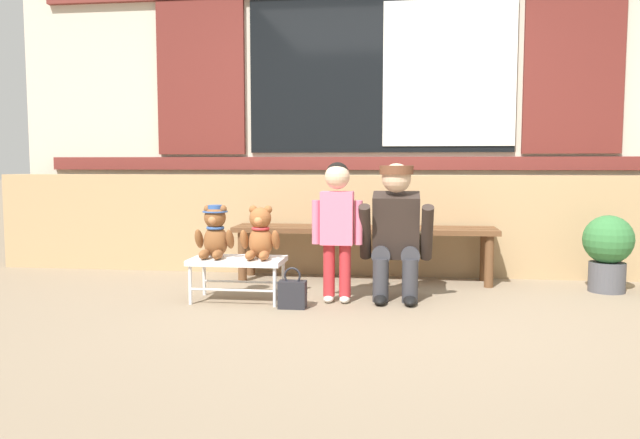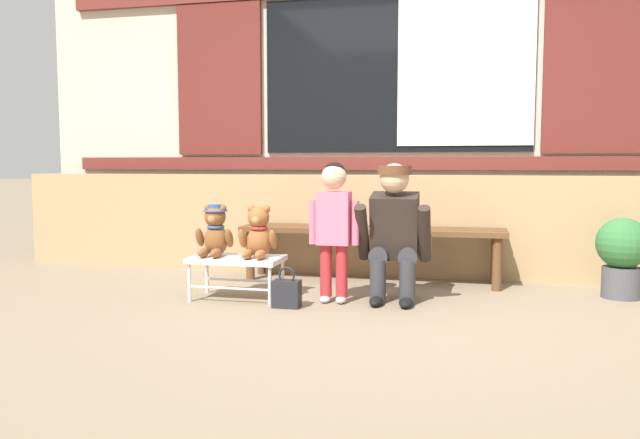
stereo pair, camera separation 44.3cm
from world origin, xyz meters
name	(u,v)px [view 1 (the left image)]	position (x,y,z in m)	size (l,w,h in m)	color
ground_plane	(368,312)	(0.00, 0.00, 0.00)	(60.00, 60.00, 0.00)	#84725B
brick_low_wall	(377,224)	(0.00, 1.43, 0.42)	(6.79, 0.25, 0.85)	tan
shop_facade	(381,73)	(0.00, 1.94, 1.78)	(6.92, 0.26, 3.55)	beige
wooden_bench_long	(364,235)	(-0.09, 1.06, 0.37)	(2.10, 0.40, 0.44)	brown
small_display_bench	(238,263)	(-0.91, 0.21, 0.27)	(0.64, 0.36, 0.30)	silver
teddy_bear_with_hat	(215,233)	(-1.07, 0.21, 0.47)	(0.28, 0.27, 0.36)	brown
teddy_bear_plain	(260,235)	(-0.75, 0.21, 0.46)	(0.28, 0.26, 0.36)	#93562D
child_standing	(337,216)	(-0.23, 0.26, 0.59)	(0.35, 0.18, 0.96)	#B7282D
adult_crouching	(397,231)	(0.18, 0.39, 0.48)	(0.50, 0.49, 0.95)	#333338
handbag_on_ground	(292,294)	(-0.50, 0.05, 0.10)	(0.18, 0.11, 0.27)	#232328
potted_plant	(608,249)	(1.72, 0.87, 0.32)	(0.36, 0.36, 0.57)	#4C4C51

